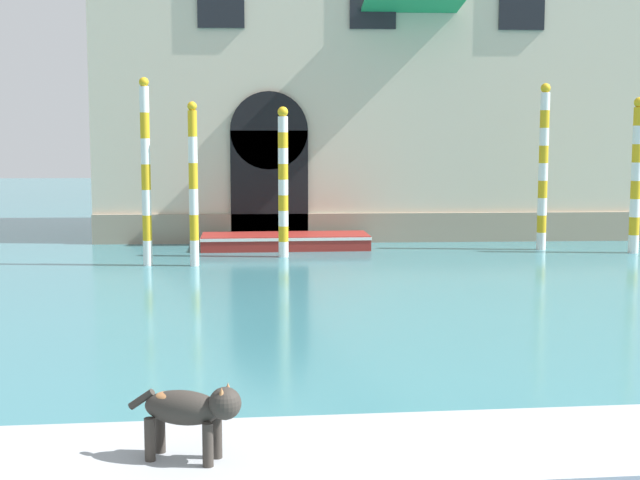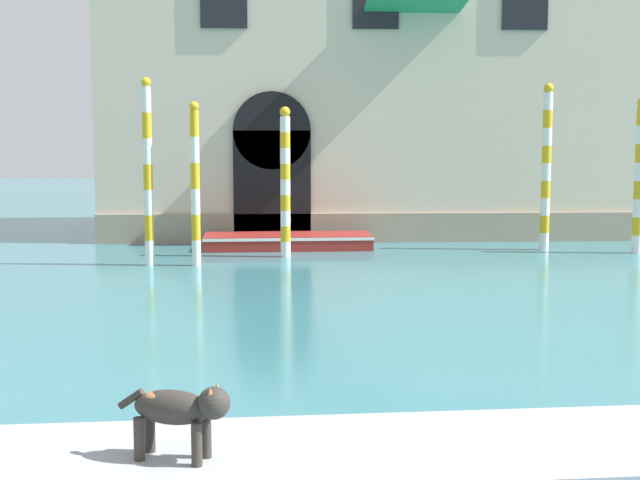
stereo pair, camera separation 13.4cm
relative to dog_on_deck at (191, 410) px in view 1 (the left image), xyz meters
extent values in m
cube|color=gray|center=(3.53, 18.94, -0.68)|extent=(15.86, 0.16, 0.84)
cube|color=black|center=(0.61, 18.93, 0.50)|extent=(2.20, 0.14, 3.20)
cylinder|color=black|center=(0.61, 18.93, 2.10)|extent=(2.20, 0.14, 2.20)
cube|color=#1E8C51|center=(4.55, 18.29, 5.53)|extent=(2.71, 1.40, 0.29)
cube|color=white|center=(0.16, 0.16, -0.50)|extent=(8.13, 2.15, 0.08)
cube|color=#9EA3A8|center=(0.16, 0.16, -0.41)|extent=(7.85, 1.97, 0.06)
cylinder|color=#332D28|center=(0.18, 0.04, -0.22)|extent=(0.08, 0.08, 0.32)
cylinder|color=#332D28|center=(0.13, -0.14, -0.22)|extent=(0.08, 0.08, 0.32)
cylinder|color=#332D28|center=(-0.25, 0.17, -0.22)|extent=(0.08, 0.08, 0.32)
cylinder|color=#332D28|center=(-0.31, 0.00, -0.22)|extent=(0.08, 0.08, 0.32)
ellipsoid|color=#332D28|center=(-0.06, 0.02, 0.01)|extent=(0.65, 0.43, 0.26)
ellipsoid|color=#AD7042|center=(-0.15, 0.05, 0.08)|extent=(0.31, 0.25, 0.09)
sphere|color=#332D28|center=(0.25, -0.08, 0.07)|extent=(0.24, 0.24, 0.24)
cone|color=#AD7042|center=(0.27, -0.02, 0.16)|extent=(0.07, 0.07, 0.10)
cone|color=#AD7042|center=(0.23, -0.14, 0.16)|extent=(0.07, 0.07, 0.10)
cylinder|color=#332D28|center=(-0.38, 0.12, 0.05)|extent=(0.22, 0.12, 0.17)
cube|color=maroon|center=(1.03, 17.67, -0.90)|extent=(4.55, 1.63, 0.39)
cube|color=white|center=(1.03, 17.67, -0.77)|extent=(4.58, 1.66, 0.08)
cube|color=#B2B7BC|center=(1.03, 17.67, -0.92)|extent=(2.51, 1.20, 0.35)
cylinder|color=white|center=(-1.18, 14.61, -0.80)|extent=(0.21, 0.21, 0.61)
cylinder|color=gold|center=(-1.18, 14.61, -0.19)|extent=(0.21, 0.21, 0.61)
cylinder|color=white|center=(-1.18, 14.61, 0.42)|extent=(0.21, 0.21, 0.61)
cylinder|color=gold|center=(-1.18, 14.61, 1.03)|extent=(0.21, 0.21, 0.61)
cylinder|color=white|center=(-1.18, 14.61, 1.64)|extent=(0.21, 0.21, 0.61)
cylinder|color=gold|center=(-1.18, 14.61, 2.24)|extent=(0.21, 0.21, 0.61)
sphere|color=gold|center=(-1.18, 14.61, 2.64)|extent=(0.22, 0.22, 0.22)
cylinder|color=white|center=(10.13, 16.25, -0.86)|extent=(0.26, 0.26, 0.47)
cylinder|color=gold|center=(10.13, 16.25, -0.39)|extent=(0.26, 0.26, 0.47)
cylinder|color=white|center=(10.13, 16.25, 0.08)|extent=(0.26, 0.26, 0.47)
cylinder|color=gold|center=(10.13, 16.25, 0.56)|extent=(0.26, 0.26, 0.47)
cylinder|color=white|center=(10.13, 16.25, 1.03)|extent=(0.26, 0.26, 0.47)
cylinder|color=gold|center=(10.13, 16.25, 1.50)|extent=(0.26, 0.26, 0.47)
cylinder|color=white|center=(10.13, 16.25, 1.98)|extent=(0.26, 0.26, 0.47)
cylinder|color=gold|center=(10.13, 16.25, 2.45)|extent=(0.26, 0.26, 0.47)
sphere|color=gold|center=(10.13, 16.25, 2.81)|extent=(0.28, 0.28, 0.28)
cylinder|color=white|center=(-2.29, 14.71, -0.80)|extent=(0.22, 0.22, 0.60)
cylinder|color=gold|center=(-2.29, 14.71, -0.20)|extent=(0.22, 0.22, 0.60)
cylinder|color=white|center=(-2.29, 14.71, 0.40)|extent=(0.22, 0.22, 0.60)
cylinder|color=gold|center=(-2.29, 14.71, 1.00)|extent=(0.22, 0.22, 0.60)
cylinder|color=white|center=(-2.29, 14.71, 1.60)|extent=(0.22, 0.22, 0.60)
cylinder|color=gold|center=(-2.29, 14.71, 2.20)|extent=(0.22, 0.22, 0.60)
cylinder|color=white|center=(-2.29, 14.71, 2.80)|extent=(0.22, 0.22, 0.60)
sphere|color=gold|center=(-2.29, 14.71, 3.20)|extent=(0.23, 0.23, 0.23)
cylinder|color=white|center=(7.92, 17.04, -0.87)|extent=(0.25, 0.25, 0.47)
cylinder|color=gold|center=(7.92, 17.04, -0.40)|extent=(0.25, 0.25, 0.47)
cylinder|color=white|center=(7.92, 17.04, 0.06)|extent=(0.25, 0.25, 0.47)
cylinder|color=gold|center=(7.92, 17.04, 0.53)|extent=(0.25, 0.25, 0.47)
cylinder|color=white|center=(7.92, 17.04, 1.00)|extent=(0.25, 0.25, 0.47)
cylinder|color=gold|center=(7.92, 17.04, 1.46)|extent=(0.25, 0.25, 0.47)
cylinder|color=white|center=(7.92, 17.04, 1.93)|extent=(0.25, 0.25, 0.47)
cylinder|color=gold|center=(7.92, 17.04, 2.39)|extent=(0.25, 0.25, 0.47)
cylinder|color=white|center=(7.92, 17.04, 2.86)|extent=(0.25, 0.25, 0.47)
sphere|color=gold|center=(7.92, 17.04, 3.20)|extent=(0.26, 0.26, 0.26)
cylinder|color=white|center=(0.95, 16.02, -0.90)|extent=(0.25, 0.25, 0.39)
cylinder|color=gold|center=(0.95, 16.02, -0.51)|extent=(0.25, 0.25, 0.39)
cylinder|color=white|center=(0.95, 16.02, -0.12)|extent=(0.25, 0.25, 0.39)
cylinder|color=gold|center=(0.95, 16.02, 0.28)|extent=(0.25, 0.25, 0.39)
cylinder|color=white|center=(0.95, 16.02, 0.67)|extent=(0.25, 0.25, 0.39)
cylinder|color=gold|center=(0.95, 16.02, 1.06)|extent=(0.25, 0.25, 0.39)
cylinder|color=white|center=(0.95, 16.02, 1.45)|extent=(0.25, 0.25, 0.39)
cylinder|color=gold|center=(0.95, 16.02, 1.85)|extent=(0.25, 0.25, 0.39)
cylinder|color=white|center=(0.95, 16.02, 2.24)|extent=(0.25, 0.25, 0.39)
sphere|color=gold|center=(0.95, 16.02, 2.55)|extent=(0.26, 0.26, 0.26)
camera|label=1|loc=(0.58, -6.39, 2.02)|focal=50.00mm
camera|label=2|loc=(0.71, -6.40, 2.02)|focal=50.00mm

